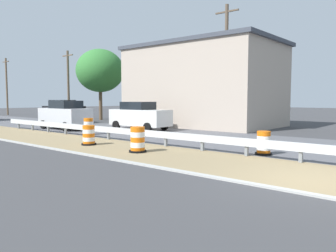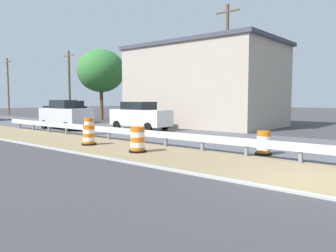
% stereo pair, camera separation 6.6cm
% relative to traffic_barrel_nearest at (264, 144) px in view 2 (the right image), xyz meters
% --- Properties ---
extents(ground_plane, '(160.00, 160.00, 0.00)m').
position_rel_traffic_barrel_nearest_xyz_m(ground_plane, '(-3.39, -2.78, -0.43)').
color(ground_plane, '#3D3D3F').
extents(median_dirt_strip, '(4.02, 120.00, 0.01)m').
position_rel_traffic_barrel_nearest_xyz_m(median_dirt_strip, '(-2.57, -2.78, -0.42)').
color(median_dirt_strip, '#8E7A56').
rests_on(median_dirt_strip, ground).
extents(curb_near_edge, '(0.20, 120.00, 0.11)m').
position_rel_traffic_barrel_nearest_xyz_m(curb_near_edge, '(-4.69, -2.78, -0.42)').
color(curb_near_edge, '#ADADA8').
rests_on(curb_near_edge, ground).
extents(guardrail_median, '(0.18, 41.66, 0.71)m').
position_rel_traffic_barrel_nearest_xyz_m(guardrail_median, '(-0.80, -0.67, 0.09)').
color(guardrail_median, silver).
rests_on(guardrail_median, ground).
extents(traffic_barrel_nearest, '(0.67, 0.67, 0.95)m').
position_rel_traffic_barrel_nearest_xyz_m(traffic_barrel_nearest, '(0.00, 0.00, 0.00)').
color(traffic_barrel_nearest, orange).
rests_on(traffic_barrel_nearest, ground).
extents(traffic_barrel_close, '(0.75, 0.75, 1.07)m').
position_rel_traffic_barrel_nearest_xyz_m(traffic_barrel_close, '(-2.81, 4.32, 0.06)').
color(traffic_barrel_close, orange).
rests_on(traffic_barrel_close, ground).
extents(traffic_barrel_mid, '(0.72, 0.72, 0.96)m').
position_rel_traffic_barrel_nearest_xyz_m(traffic_barrel_mid, '(-2.79, 7.72, 0.00)').
color(traffic_barrel_mid, orange).
rests_on(traffic_barrel_mid, ground).
extents(traffic_barrel_far, '(0.73, 0.73, 1.04)m').
position_rel_traffic_barrel_nearest_xyz_m(traffic_barrel_far, '(0.09, 11.62, 0.04)').
color(traffic_barrel_far, orange).
rests_on(traffic_barrel_far, ground).
extents(car_trailing_near_lane, '(2.11, 4.74, 2.03)m').
position_rel_traffic_barrel_nearest_xyz_m(car_trailing_near_lane, '(4.50, 11.49, 0.59)').
color(car_trailing_near_lane, silver).
rests_on(car_trailing_near_lane, ground).
extents(car_distant_a, '(2.17, 4.32, 2.15)m').
position_rel_traffic_barrel_nearest_xyz_m(car_distant_a, '(4.82, 21.80, 0.65)').
color(car_distant_a, black).
rests_on(car_distant_a, ground).
extents(car_distant_b, '(2.11, 4.69, 2.11)m').
position_rel_traffic_barrel_nearest_xyz_m(car_distant_b, '(1.25, 16.03, 0.63)').
color(car_distant_b, silver).
rests_on(car_distant_b, ground).
extents(roadside_shop_near, '(8.05, 12.45, 6.76)m').
position_rel_traffic_barrel_nearest_xyz_m(roadside_shop_near, '(10.95, 10.28, 2.97)').
color(roadside_shop_near, '#AD9E8E').
rests_on(roadside_shop_near, ground).
extents(utility_pole_near, '(0.24, 1.80, 8.76)m').
position_rel_traffic_barrel_nearest_xyz_m(utility_pole_near, '(8.04, 6.43, 4.12)').
color(utility_pole_near, brown).
rests_on(utility_pole_near, ground).
extents(utility_pole_mid, '(0.24, 1.80, 7.33)m').
position_rel_traffic_barrel_nearest_xyz_m(utility_pole_mid, '(7.82, 25.46, 3.39)').
color(utility_pole_mid, brown).
rests_on(utility_pole_mid, ground).
extents(utility_pole_far, '(0.24, 1.80, 7.89)m').
position_rel_traffic_barrel_nearest_xyz_m(utility_pole_far, '(8.57, 41.61, 3.67)').
color(utility_pole_far, brown).
rests_on(utility_pole_far, ground).
extents(tree_roadside, '(5.04, 5.04, 7.50)m').
position_rel_traffic_barrel_nearest_xyz_m(tree_roadside, '(9.98, 22.81, 4.79)').
color(tree_roadside, brown).
rests_on(tree_roadside, ground).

